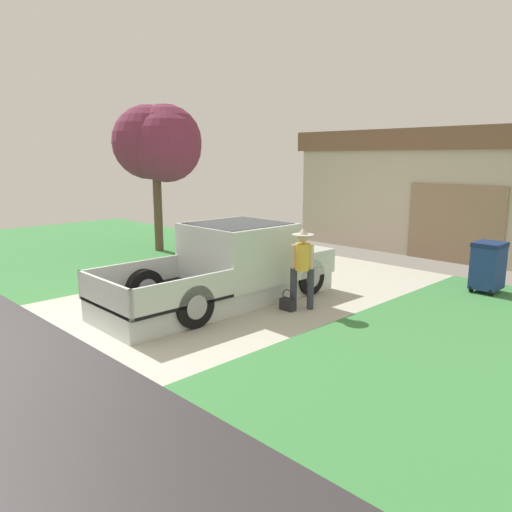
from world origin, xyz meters
TOP-DOWN VIEW (x-y plane):
  - pickup_truck at (0.20, 3.50)m, footprint 2.10×5.32m
  - person_with_hat at (1.65, 4.02)m, footprint 0.44×0.44m
  - handbag at (1.52, 3.74)m, footprint 0.32×0.18m
  - house_with_garage at (1.17, 13.14)m, footprint 10.51×5.29m
  - front_yard_tree at (-5.84, 5.77)m, footprint 2.93×2.71m
  - wheeled_trash_bin at (3.79, 7.99)m, footprint 0.60×0.72m

SIDE VIEW (x-z plane):
  - handbag at x=1.52m, z-range -0.08..0.35m
  - wheeled_trash_bin at x=3.79m, z-range 0.04..1.19m
  - pickup_truck at x=0.20m, z-range -0.10..1.56m
  - person_with_hat at x=1.65m, z-range 0.13..1.78m
  - house_with_garage at x=1.17m, z-range 0.02..3.91m
  - front_yard_tree at x=-5.84m, z-range 1.10..5.80m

